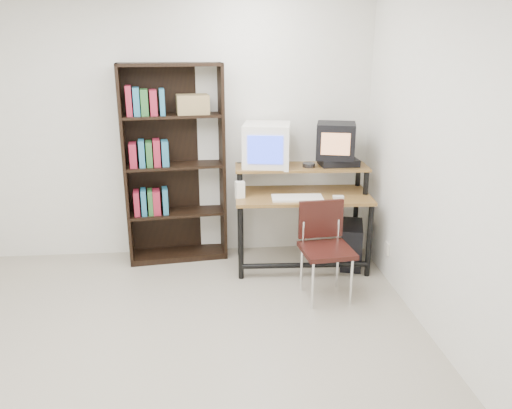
{
  "coord_description": "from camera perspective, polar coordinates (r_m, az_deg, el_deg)",
  "views": [
    {
      "loc": [
        0.38,
        -2.98,
        2.1
      ],
      "look_at": [
        0.76,
        1.1,
        0.78
      ],
      "focal_mm": 35.0,
      "sensor_mm": 36.0,
      "label": 1
    }
  ],
  "objects": [
    {
      "name": "mouse",
      "position": [
        4.7,
        9.38,
        0.79
      ],
      "size": [
        0.11,
        0.07,
        0.03
      ],
      "primitive_type": "cube",
      "rotation": [
        0.0,
        0.0,
        -0.11
      ],
      "color": "white",
      "rests_on": "mousepad"
    },
    {
      "name": "wall_outlet",
      "position": [
        4.78,
        14.76,
        -4.9
      ],
      "size": [
        0.02,
        0.08,
        0.12
      ],
      "primitive_type": "cube",
      "color": "beige",
      "rests_on": "right_wall"
    },
    {
      "name": "mousepad",
      "position": [
        4.72,
        9.57,
        0.62
      ],
      "size": [
        0.23,
        0.19,
        0.01
      ],
      "primitive_type": "cube",
      "rotation": [
        0.0,
        0.0,
        -0.04
      ],
      "color": "black",
      "rests_on": "computer_desk"
    },
    {
      "name": "computer_desk",
      "position": [
        4.82,
        5.29,
        0.82
      ],
      "size": [
        1.31,
        0.7,
        0.98
      ],
      "rotation": [
        0.0,
        0.0,
        -0.05
      ],
      "color": "brown",
      "rests_on": "floor"
    },
    {
      "name": "bookshelf",
      "position": [
        4.98,
        -9.39,
        4.71
      ],
      "size": [
        1.0,
        0.44,
        1.94
      ],
      "rotation": [
        0.0,
        0.0,
        0.12
      ],
      "color": "black",
      "rests_on": "floor"
    },
    {
      "name": "right_wall",
      "position": [
        3.49,
        22.53,
        3.17
      ],
      "size": [
        0.01,
        4.0,
        2.6
      ],
      "primitive_type": "cube",
      "color": "white",
      "rests_on": "floor"
    },
    {
      "name": "crt_tv",
      "position": [
        4.89,
        9.09,
        7.22
      ],
      "size": [
        0.43,
        0.43,
        0.34
      ],
      "rotation": [
        0.0,
        0.0,
        -0.25
      ],
      "color": "black",
      "rests_on": "vcr"
    },
    {
      "name": "vcr",
      "position": [
        4.91,
        9.39,
        4.77
      ],
      "size": [
        0.37,
        0.27,
        0.08
      ],
      "primitive_type": "cube",
      "rotation": [
        0.0,
        0.0,
        0.04
      ],
      "color": "black",
      "rests_on": "computer_desk"
    },
    {
      "name": "crt_monitor",
      "position": [
        4.82,
        1.23,
        6.78
      ],
      "size": [
        0.51,
        0.51,
        0.42
      ],
      "rotation": [
        0.0,
        0.0,
        -0.18
      ],
      "color": "white",
      "rests_on": "computer_desk"
    },
    {
      "name": "desk_speaker",
      "position": [
        4.65,
        -1.86,
        1.63
      ],
      "size": [
        0.09,
        0.09,
        0.17
      ],
      "primitive_type": "cube",
      "rotation": [
        0.0,
        0.0,
        0.2
      ],
      "color": "white",
      "rests_on": "computer_desk"
    },
    {
      "name": "cd_spindle",
      "position": [
        4.8,
        6.04,
        4.43
      ],
      "size": [
        0.12,
        0.12,
        0.05
      ],
      "primitive_type": "cylinder",
      "rotation": [
        0.0,
        0.0,
        -0.03
      ],
      "color": "#26262B",
      "rests_on": "computer_desk"
    },
    {
      "name": "school_chair",
      "position": [
        4.3,
        7.83,
        -4.05
      ],
      "size": [
        0.45,
        0.45,
        0.83
      ],
      "rotation": [
        0.0,
        0.0,
        0.1
      ],
      "color": "black",
      "rests_on": "floor"
    },
    {
      "name": "floor",
      "position": [
        3.67,
        -10.84,
        -17.53
      ],
      "size": [
        4.0,
        4.0,
        0.01
      ],
      "primitive_type": "cube",
      "color": "#ADA48F",
      "rests_on": "ground"
    },
    {
      "name": "back_wall",
      "position": [
        5.06,
        -9.7,
        8.48
      ],
      "size": [
        4.0,
        0.01,
        2.6
      ],
      "primitive_type": "cube",
      "color": "white",
      "rests_on": "floor"
    },
    {
      "name": "keyboard",
      "position": [
        4.63,
        4.73,
        0.67
      ],
      "size": [
        0.48,
        0.23,
        0.03
      ],
      "primitive_type": "cube",
      "rotation": [
        0.0,
        0.0,
        -0.05
      ],
      "color": "white",
      "rests_on": "computer_desk"
    },
    {
      "name": "pc_tower",
      "position": [
        5.05,
        10.83,
        -4.5
      ],
      "size": [
        0.31,
        0.49,
        0.42
      ],
      "primitive_type": "cube",
      "rotation": [
        0.0,
        0.0,
        -0.27
      ],
      "color": "black",
      "rests_on": "floor"
    }
  ]
}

